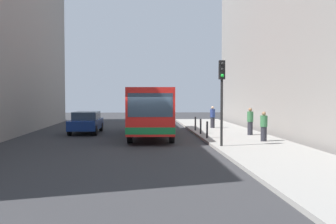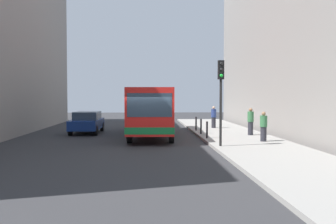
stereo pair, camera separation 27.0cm
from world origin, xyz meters
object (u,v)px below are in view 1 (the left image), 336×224
(bollard_far, at_px, (195,124))
(pedestrian_mid_sidewalk, at_px, (250,121))
(pedestrian_near_signal, at_px, (264,127))
(traffic_light, at_px, (222,87))
(bollard_mid, at_px, (201,126))
(pedestrian_far_sidewalk, at_px, (213,117))
(bollard_near, at_px, (207,130))
(car_beside_bus, at_px, (86,122))
(bus, at_px, (152,109))

(bollard_far, xyz_separation_m, pedestrian_mid_sidewalk, (2.94, -3.36, 0.36))
(pedestrian_near_signal, height_order, pedestrian_mid_sidewalk, pedestrian_mid_sidewalk)
(traffic_light, distance_m, bollard_mid, 6.52)
(traffic_light, relative_size, pedestrian_far_sidewalk, 2.52)
(bollard_near, bearing_deg, pedestrian_mid_sidewalk, 28.47)
(pedestrian_far_sidewalk, bearing_deg, pedestrian_near_signal, 92.79)
(car_beside_bus, xyz_separation_m, bollard_far, (7.51, 0.05, -0.16))
(traffic_light, height_order, pedestrian_near_signal, traffic_light)
(pedestrian_mid_sidewalk, bearing_deg, pedestrian_far_sidewalk, -114.81)
(bus, distance_m, bollard_near, 4.46)
(bollard_near, xyz_separation_m, bollard_mid, (0.00, 2.48, 0.00))
(bollard_far, height_order, pedestrian_far_sidewalk, pedestrian_far_sidewalk)
(bollard_near, bearing_deg, bollard_mid, 90.00)
(pedestrian_mid_sidewalk, relative_size, pedestrian_far_sidewalk, 1.03)
(pedestrian_near_signal, xyz_separation_m, pedestrian_far_sidewalk, (-1.14, 8.86, 0.03))
(traffic_light, bearing_deg, bollard_mid, 90.94)
(bus, height_order, pedestrian_near_signal, bus)
(traffic_light, height_order, bollard_near, traffic_light)
(traffic_light, distance_m, pedestrian_mid_sidewalk, 6.25)
(pedestrian_near_signal, bearing_deg, pedestrian_mid_sidewalk, 95.74)
(bus, relative_size, traffic_light, 2.71)
(bollard_far, bearing_deg, bollard_mid, -90.00)
(pedestrian_mid_sidewalk, bearing_deg, car_beside_bus, -56.00)
(car_beside_bus, relative_size, bollard_near, 4.68)
(bollard_near, distance_m, pedestrian_far_sidewalk, 7.30)
(pedestrian_mid_sidewalk, xyz_separation_m, pedestrian_far_sidewalk, (-1.34, 5.52, -0.02))
(car_beside_bus, distance_m, pedestrian_mid_sidewalk, 10.96)
(bollard_mid, bearing_deg, pedestrian_near_signal, -56.95)
(car_beside_bus, bearing_deg, pedestrian_mid_sidewalk, 163.82)
(traffic_light, bearing_deg, pedestrian_mid_sidewalk, 61.29)
(bus, relative_size, bollard_near, 11.70)
(traffic_light, height_order, bollard_far, traffic_light)
(bollard_far, distance_m, pedestrian_near_signal, 7.24)
(car_beside_bus, relative_size, bollard_far, 4.68)
(car_beside_bus, bearing_deg, bollard_near, 148.23)
(bollard_mid, distance_m, pedestrian_near_signal, 5.05)
(bollard_near, relative_size, pedestrian_far_sidewalk, 0.58)
(bus, bearing_deg, pedestrian_far_sidewalk, -136.60)
(bollard_near, xyz_separation_m, pedestrian_mid_sidewalk, (2.94, 1.60, 0.36))
(bollard_near, distance_m, bollard_mid, 2.48)
(bollard_mid, distance_m, pedestrian_mid_sidewalk, 3.09)
(bus, height_order, bollard_far, bus)
(traffic_light, relative_size, pedestrian_near_signal, 2.60)
(bollard_mid, height_order, pedestrian_near_signal, pedestrian_near_signal)
(bollard_near, height_order, bollard_mid, same)
(bus, distance_m, pedestrian_mid_sidewalk, 6.23)
(pedestrian_near_signal, distance_m, pedestrian_mid_sidewalk, 3.35)
(bollard_mid, bearing_deg, pedestrian_mid_sidewalk, -16.65)
(bus, bearing_deg, bollard_mid, 171.94)
(car_beside_bus, relative_size, pedestrian_mid_sidewalk, 2.66)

